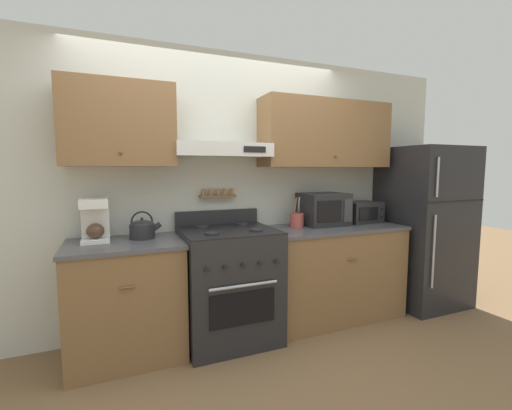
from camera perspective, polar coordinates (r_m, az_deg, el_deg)
ground_plane at (r=2.99m, az=-2.57°, el=-23.56°), size 16.00×16.00×0.00m
wall_back at (r=3.22m, az=-4.68°, el=5.50°), size 5.20×0.46×2.55m
counter_left at (r=2.96m, az=-20.76°, el=-14.48°), size 0.87×0.66×0.92m
counter_right at (r=3.55m, az=12.46°, el=-10.76°), size 1.38×0.66×0.92m
stove_range at (r=3.04m, az=-4.56°, el=-12.96°), size 0.78×0.73×1.09m
refrigerator at (r=4.17m, az=26.14°, el=-3.18°), size 0.78×0.77×1.71m
tea_kettle at (r=2.92m, az=-18.38°, el=-3.74°), size 0.26×0.20×0.22m
coffee_maker at (r=2.93m, az=-25.23°, el=-2.27°), size 0.20×0.23×0.33m
microwave at (r=3.51m, az=11.17°, el=-0.66°), size 0.44×0.37×0.32m
utensil_crock at (r=3.34m, az=6.82°, el=-2.44°), size 0.13×0.13×0.29m
toaster_oven at (r=3.78m, az=17.23°, el=-1.12°), size 0.36×0.29×0.22m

